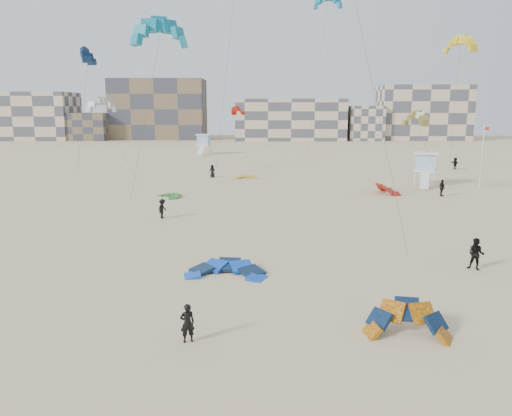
{
  "coord_description": "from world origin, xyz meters",
  "views": [
    {
      "loc": [
        1.96,
        -21.5,
        9.12
      ],
      "look_at": [
        1.58,
        6.0,
        3.65
      ],
      "focal_mm": 35.0,
      "sensor_mm": 36.0,
      "label": 1
    }
  ],
  "objects_px": {
    "kitesurfer_main": "(187,323)",
    "lifeguard_tower_near": "(425,169)",
    "kite_ground_blue": "(226,275)",
    "kite_ground_orange": "(407,336)"
  },
  "relations": [
    {
      "from": "kitesurfer_main",
      "to": "lifeguard_tower_near",
      "type": "xyz_separation_m",
      "value": [
        22.62,
        41.83,
        1.17
      ]
    },
    {
      "from": "kite_ground_blue",
      "to": "kitesurfer_main",
      "type": "height_order",
      "value": "kitesurfer_main"
    },
    {
      "from": "lifeguard_tower_near",
      "to": "kite_ground_orange",
      "type": "bearing_deg",
      "value": -90.35
    },
    {
      "from": "kite_ground_orange",
      "to": "kitesurfer_main",
      "type": "relative_size",
      "value": 2.08
    },
    {
      "from": "kite_ground_blue",
      "to": "kitesurfer_main",
      "type": "distance_m",
      "value": 8.31
    },
    {
      "from": "lifeguard_tower_near",
      "to": "kitesurfer_main",
      "type": "bearing_deg",
      "value": -100.32
    },
    {
      "from": "kite_ground_blue",
      "to": "kite_ground_orange",
      "type": "xyz_separation_m",
      "value": [
        7.98,
        -7.54,
        0.0
      ]
    },
    {
      "from": "kitesurfer_main",
      "to": "lifeguard_tower_near",
      "type": "distance_m",
      "value": 47.57
    },
    {
      "from": "lifeguard_tower_near",
      "to": "kite_ground_blue",
      "type": "bearing_deg",
      "value": -104.76
    },
    {
      "from": "kitesurfer_main",
      "to": "lifeguard_tower_near",
      "type": "bearing_deg",
      "value": -139.2
    }
  ]
}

